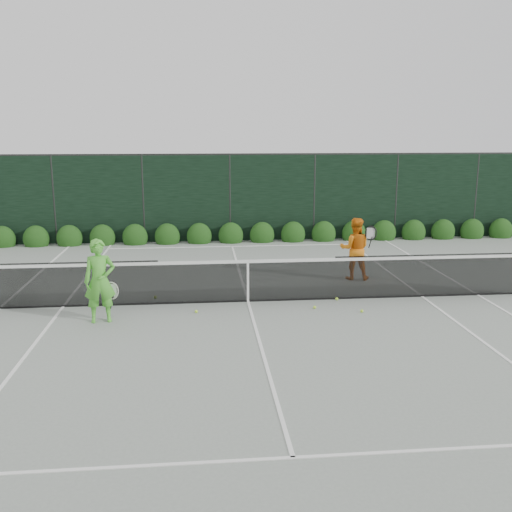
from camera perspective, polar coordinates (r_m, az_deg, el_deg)
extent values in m
plane|color=gray|center=(13.05, -0.81, -4.59)|extent=(80.00, 80.00, 0.00)
cube|color=black|center=(13.25, -19.24, -2.76)|extent=(4.40, 0.01, 1.02)
cube|color=black|center=(12.92, -0.81, -2.56)|extent=(4.00, 0.01, 0.96)
cube|color=black|center=(13.90, 16.73, -1.90)|extent=(4.40, 0.01, 1.02)
cube|color=white|center=(12.81, -0.82, -0.55)|extent=(12.80, 0.03, 0.07)
cube|color=black|center=(13.05, -0.81, -4.51)|extent=(12.80, 0.02, 0.04)
cube|color=white|center=(12.93, -0.81, -2.66)|extent=(0.05, 0.03, 0.91)
imported|color=green|center=(11.93, -15.35, -2.41)|extent=(0.68, 0.51, 1.71)
torus|color=beige|center=(12.05, -14.27, -3.38)|extent=(0.30, 0.05, 0.30)
cylinder|color=black|center=(12.12, -14.21, -4.48)|extent=(0.10, 0.03, 0.30)
imported|color=orange|center=(15.07, 9.85, 0.72)|extent=(0.90, 0.76, 1.62)
torus|color=black|center=(14.90, 11.41, 2.26)|extent=(0.30, 0.08, 0.30)
cylinder|color=black|center=(14.94, 11.37, 1.35)|extent=(0.10, 0.03, 0.30)
cube|color=white|center=(14.55, 21.30, -3.64)|extent=(0.06, 23.77, 0.01)
cube|color=white|center=(13.37, -18.73, -4.83)|extent=(0.06, 23.77, 0.01)
cube|color=white|center=(13.99, 16.28, -3.91)|extent=(0.06, 23.77, 0.01)
cube|color=white|center=(24.64, -3.13, 3.48)|extent=(11.03, 0.06, 0.01)
cube|color=white|center=(19.25, -2.41, 0.97)|extent=(8.23, 0.06, 0.01)
cube|color=white|center=(7.21, 3.73, -19.47)|extent=(8.23, 0.06, 0.01)
cube|color=white|center=(13.05, -0.81, -4.57)|extent=(0.06, 12.80, 0.01)
cube|color=black|center=(20.10, -2.62, 5.77)|extent=(32.00, 0.06, 3.00)
cube|color=#262826|center=(19.98, -2.67, 10.13)|extent=(32.00, 0.06, 0.06)
cylinder|color=#262826|center=(20.68, -19.54, 5.26)|extent=(0.08, 0.08, 3.00)
cylinder|color=#262826|center=(20.17, -11.20, 5.57)|extent=(0.08, 0.08, 3.00)
cylinder|color=#262826|center=(20.10, -2.62, 5.77)|extent=(0.08, 0.08, 3.00)
cylinder|color=#262826|center=(20.48, 5.83, 5.84)|extent=(0.08, 0.08, 3.00)
cylinder|color=#262826|center=(21.27, 13.82, 5.79)|extent=(0.08, 0.08, 3.00)
cylinder|color=#262826|center=(22.44, 21.10, 5.65)|extent=(0.08, 0.08, 3.00)
ellipsoid|color=#0F360E|center=(21.00, -24.02, 1.50)|extent=(0.86, 0.65, 0.94)
ellipsoid|color=#0F360E|center=(20.68, -21.13, 1.58)|extent=(0.86, 0.65, 0.94)
ellipsoid|color=#0F360E|center=(20.41, -18.15, 1.67)|extent=(0.86, 0.65, 0.94)
ellipsoid|color=#0F360E|center=(20.20, -15.10, 1.75)|extent=(0.86, 0.65, 0.94)
ellipsoid|color=#0F360E|center=(20.04, -12.00, 1.83)|extent=(0.86, 0.65, 0.94)
ellipsoid|color=#0F360E|center=(19.95, -8.86, 1.91)|extent=(0.86, 0.65, 0.94)
ellipsoid|color=#0F360E|center=(19.91, -5.70, 1.98)|extent=(0.86, 0.65, 0.94)
ellipsoid|color=#0F360E|center=(19.94, -2.53, 2.04)|extent=(0.86, 0.65, 0.94)
ellipsoid|color=#0F360E|center=(20.03, 0.61, 2.10)|extent=(0.86, 0.65, 0.94)
ellipsoid|color=#0F360E|center=(20.18, 3.72, 2.15)|extent=(0.86, 0.65, 0.94)
ellipsoid|color=#0F360E|center=(20.38, 6.78, 2.19)|extent=(0.86, 0.65, 0.94)
ellipsoid|color=#0F360E|center=(20.64, 9.76, 2.23)|extent=(0.86, 0.65, 0.94)
ellipsoid|color=#0F360E|center=(20.96, 12.67, 2.26)|extent=(0.86, 0.65, 0.94)
ellipsoid|color=#0F360E|center=(21.33, 15.48, 2.28)|extent=(0.86, 0.65, 0.94)
ellipsoid|color=#0F360E|center=(21.75, 18.19, 2.30)|extent=(0.86, 0.65, 0.94)
ellipsoid|color=#0F360E|center=(22.21, 20.79, 2.31)|extent=(0.86, 0.65, 0.94)
ellipsoid|color=#0F360E|center=(22.72, 23.28, 2.31)|extent=(0.86, 0.65, 0.94)
sphere|color=#BFF436|center=(12.50, 10.54, -5.42)|extent=(0.07, 0.07, 0.07)
sphere|color=#BFF436|center=(12.61, 5.89, -5.12)|extent=(0.07, 0.07, 0.07)
sphere|color=#BFF436|center=(13.28, 8.08, -4.26)|extent=(0.07, 0.07, 0.07)
sphere|color=#BFF436|center=(13.49, -10.04, -4.07)|extent=(0.07, 0.07, 0.07)
sphere|color=#BFF436|center=(12.33, -6.00, -5.53)|extent=(0.07, 0.07, 0.07)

